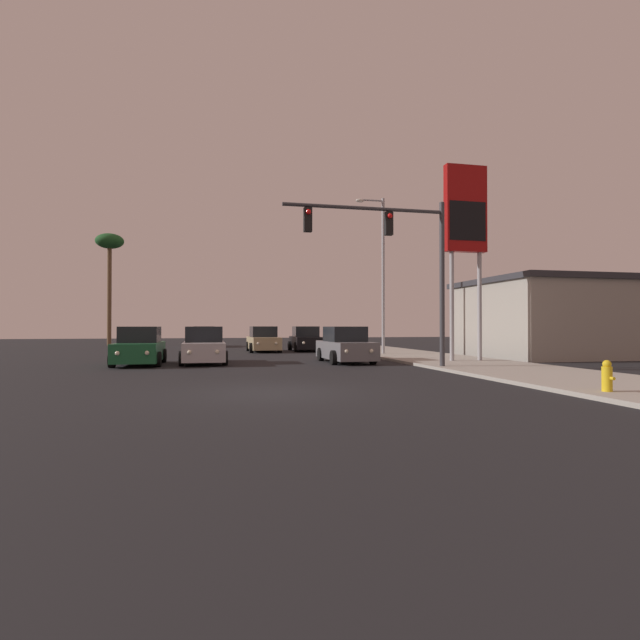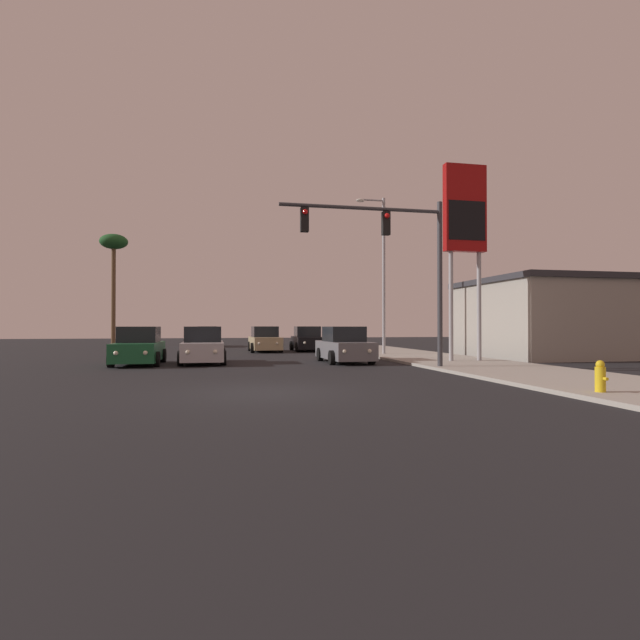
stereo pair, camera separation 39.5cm
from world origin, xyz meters
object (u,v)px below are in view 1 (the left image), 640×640
(fire_hydrant, at_px, (607,376))
(palm_tree_far, at_px, (110,248))
(street_lamp, at_px, (381,267))
(car_tan, at_px, (263,340))
(car_white, at_px, (204,337))
(gas_station_sign, at_px, (466,220))
(car_grey, at_px, (345,346))
(traffic_light_mast, at_px, (399,249))
(car_silver, at_px, (204,347))
(car_black, at_px, (306,340))
(car_green, at_px, (140,348))

(fire_hydrant, height_order, palm_tree_far, palm_tree_far)
(street_lamp, bearing_deg, car_tan, 137.18)
(car_white, distance_m, gas_station_sign, 25.10)
(car_grey, bearing_deg, street_lamp, -127.97)
(traffic_light_mast, bearing_deg, fire_hydrant, -74.61)
(palm_tree_far, bearing_deg, car_tan, -48.38)
(car_silver, bearing_deg, car_grey, 173.04)
(car_tan, height_order, palm_tree_far, palm_tree_far)
(car_black, relative_size, fire_hydrant, 5.71)
(fire_hydrant, bearing_deg, car_silver, 126.51)
(car_silver, height_order, palm_tree_far, palm_tree_far)
(car_green, relative_size, fire_hydrant, 5.68)
(car_grey, relative_size, gas_station_sign, 0.48)
(fire_hydrant, bearing_deg, car_grey, 104.48)
(traffic_light_mast, relative_size, gas_station_sign, 0.72)
(car_silver, bearing_deg, car_black, -123.48)
(car_tan, relative_size, car_black, 1.00)
(car_silver, distance_m, fire_hydrant, 16.19)
(palm_tree_far, bearing_deg, car_black, -41.24)
(car_white, xyz_separation_m, traffic_light_mast, (7.61, -24.00, 3.92))
(street_lamp, height_order, fire_hydrant, street_lamp)
(gas_station_sign, bearing_deg, traffic_light_mast, -147.89)
(car_tan, xyz_separation_m, car_grey, (2.72, -10.58, 0.00))
(car_black, height_order, street_lamp, street_lamp)
(traffic_light_mast, distance_m, street_lamp, 9.49)
(car_tan, height_order, traffic_light_mast, traffic_light_mast)
(car_white, height_order, palm_tree_far, palm_tree_far)
(car_tan, distance_m, palm_tree_far, 19.81)
(car_grey, distance_m, car_white, 20.78)
(car_grey, distance_m, car_green, 9.22)
(street_lamp, relative_size, gas_station_sign, 1.00)
(car_black, distance_m, palm_tree_far, 21.48)
(traffic_light_mast, relative_size, fire_hydrant, 8.55)
(car_silver, height_order, car_white, same)
(fire_hydrant, bearing_deg, car_white, 107.05)
(car_tan, distance_m, fire_hydrant, 23.59)
(car_white, distance_m, traffic_light_mast, 25.48)
(car_tan, bearing_deg, car_green, 55.39)
(car_green, distance_m, traffic_light_mast, 11.94)
(street_lamp, bearing_deg, car_grey, -125.70)
(car_green, height_order, fire_hydrant, car_green)
(car_white, bearing_deg, car_grey, 109.63)
(car_green, bearing_deg, gas_station_sign, 172.03)
(car_green, bearing_deg, fire_hydrant, 134.39)
(car_black, distance_m, street_lamp, 8.22)
(street_lamp, distance_m, gas_station_sign, 6.85)
(fire_hydrant, bearing_deg, car_tan, 104.46)
(car_green, xyz_separation_m, gas_station_sign, (14.52, -2.11, 5.86))
(car_grey, distance_m, car_black, 11.00)
(gas_station_sign, bearing_deg, car_grey, 163.29)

